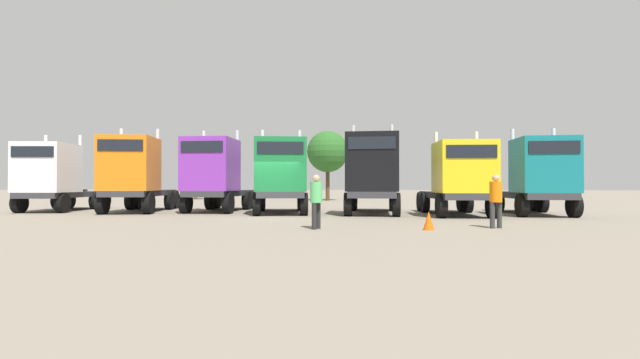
# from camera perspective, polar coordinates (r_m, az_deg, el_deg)

# --- Properties ---
(ground) EXTENTS (200.00, 200.00, 0.00)m
(ground) POSITION_cam_1_polar(r_m,az_deg,el_deg) (19.53, -6.52, -4.96)
(ground) COLOR gray
(semi_truck_white) EXTENTS (3.40, 6.03, 4.23)m
(semi_truck_white) POSITION_cam_1_polar(r_m,az_deg,el_deg) (27.23, -31.87, 0.36)
(semi_truck_white) COLOR #333338
(semi_truck_white) RESTS_ON ground
(semi_truck_orange) EXTENTS (3.80, 6.56, 4.46)m
(semi_truck_orange) POSITION_cam_1_polar(r_m,az_deg,el_deg) (24.26, -23.45, 0.72)
(semi_truck_orange) COLOR #333338
(semi_truck_orange) RESTS_ON ground
(semi_truck_purple) EXTENTS (2.81, 6.01, 4.43)m
(semi_truck_purple) POSITION_cam_1_polar(r_m,az_deg,el_deg) (23.35, -13.83, 0.74)
(semi_truck_purple) COLOR #333338
(semi_truck_purple) RESTS_ON ground
(semi_truck_green) EXTENTS (3.73, 6.16, 4.26)m
(semi_truck_green) POSITION_cam_1_polar(r_m,az_deg,el_deg) (21.33, -5.22, 0.58)
(semi_truck_green) COLOR #333338
(semi_truck_green) RESTS_ON ground
(semi_truck_black) EXTENTS (2.61, 6.49, 4.44)m
(semi_truck_black) POSITION_cam_1_polar(r_m,az_deg,el_deg) (21.03, 6.95, 0.72)
(semi_truck_black) COLOR #333338
(semi_truck_black) RESTS_ON ground
(semi_truck_yellow) EXTENTS (3.07, 6.29, 3.98)m
(semi_truck_yellow) POSITION_cam_1_polar(r_m,az_deg,el_deg) (20.84, 18.03, 0.18)
(semi_truck_yellow) COLOR #333338
(semi_truck_yellow) RESTS_ON ground
(semi_truck_teal) EXTENTS (2.66, 6.02, 4.20)m
(semi_truck_teal) POSITION_cam_1_polar(r_m,az_deg,el_deg) (22.72, 26.99, 0.43)
(semi_truck_teal) COLOR #333338
(semi_truck_teal) RESTS_ON ground
(visitor_in_hivis) EXTENTS (0.53, 0.53, 1.80)m
(visitor_in_hivis) POSITION_cam_1_polar(r_m,az_deg,el_deg) (15.54, 22.30, -2.16)
(visitor_in_hivis) COLOR #323232
(visitor_in_hivis) RESTS_ON ground
(visitor_with_camera) EXTENTS (0.51, 0.51, 1.79)m
(visitor_with_camera) POSITION_cam_1_polar(r_m,az_deg,el_deg) (14.12, -0.51, -2.40)
(visitor_with_camera) COLOR #262626
(visitor_with_camera) RESTS_ON ground
(traffic_cone_near) EXTENTS (0.36, 0.36, 0.60)m
(traffic_cone_near) POSITION_cam_1_polar(r_m,az_deg,el_deg) (14.27, 14.23, -5.32)
(traffic_cone_near) COLOR #F2590C
(traffic_cone_near) RESTS_ON ground
(oak_far_left) EXTENTS (3.23, 3.23, 5.10)m
(oak_far_left) POSITION_cam_1_polar(r_m,az_deg,el_deg) (44.09, -16.18, 1.96)
(oak_far_left) COLOR #4C3823
(oak_far_left) RESTS_ON ground
(oak_far_centre) EXTENTS (3.77, 3.77, 6.36)m
(oak_far_centre) POSITION_cam_1_polar(r_m,az_deg,el_deg) (39.22, 1.02, 3.69)
(oak_far_centre) COLOR #4C3823
(oak_far_centre) RESTS_ON ground
(oak_far_right) EXTENTS (2.85, 2.85, 4.75)m
(oak_far_right) POSITION_cam_1_polar(r_m,az_deg,el_deg) (42.73, 20.93, 1.83)
(oak_far_right) COLOR #4C3823
(oak_far_right) RESTS_ON ground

